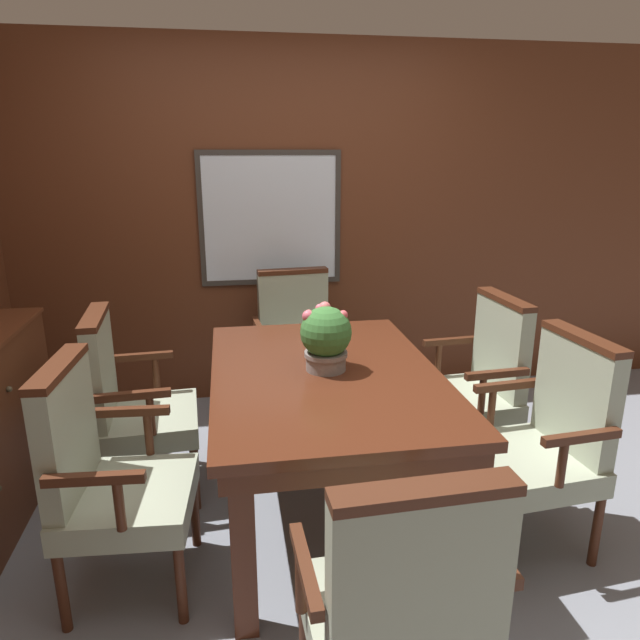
{
  "coord_description": "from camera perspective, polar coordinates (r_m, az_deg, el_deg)",
  "views": [
    {
      "loc": [
        -0.43,
        -2.21,
        1.74
      ],
      "look_at": [
        -0.01,
        0.34,
        0.97
      ],
      "focal_mm": 32.0,
      "sensor_mm": 36.0,
      "label": 1
    }
  ],
  "objects": [
    {
      "name": "chair_left_far",
      "position": [
        3.07,
        -18.46,
        -7.68
      ],
      "size": [
        0.53,
        0.58,
        0.99
      ],
      "rotation": [
        0.0,
        0.0,
        1.63
      ],
      "color": "#472314",
      "rests_on": "ground_plane"
    },
    {
      "name": "ground_plane",
      "position": [
        2.85,
        1.5,
        -21.06
      ],
      "size": [
        14.0,
        14.0,
        0.0
      ],
      "primitive_type": "plane",
      "color": "gray"
    },
    {
      "name": "dining_table",
      "position": [
        2.67,
        0.53,
        -7.14
      ],
      "size": [
        1.03,
        1.52,
        0.77
      ],
      "color": "#4C2314",
      "rests_on": "ground_plane"
    },
    {
      "name": "chair_head_near",
      "position": [
        1.78,
        8.19,
        -26.6
      ],
      "size": [
        0.57,
        0.51,
        0.99
      ],
      "rotation": [
        0.0,
        0.0,
        3.18
      ],
      "color": "#472314",
      "rests_on": "ground_plane"
    },
    {
      "name": "potted_plant",
      "position": [
        2.59,
        0.56,
        -1.72
      ],
      "size": [
        0.24,
        0.26,
        0.31
      ],
      "color": "gray",
      "rests_on": "dining_table"
    },
    {
      "name": "chair_head_far",
      "position": [
        3.78,
        -2.27,
        -2.18
      ],
      "size": [
        0.59,
        0.54,
        0.99
      ],
      "rotation": [
        0.0,
        0.0,
        0.09
      ],
      "color": "#472314",
      "rests_on": "ground_plane"
    },
    {
      "name": "chair_right_near",
      "position": [
        2.77,
        21.68,
        -10.78
      ],
      "size": [
        0.54,
        0.59,
        0.99
      ],
      "rotation": [
        0.0,
        0.0,
        -1.48
      ],
      "color": "#472314",
      "rests_on": "ground_plane"
    },
    {
      "name": "chair_right_far",
      "position": [
        3.29,
        15.49,
        -5.74
      ],
      "size": [
        0.53,
        0.58,
        0.99
      ],
      "rotation": [
        0.0,
        0.0,
        -1.5
      ],
      "color": "#472314",
      "rests_on": "ground_plane"
    },
    {
      "name": "wall_back",
      "position": [
        4.01,
        -3.1,
        9.23
      ],
      "size": [
        7.2,
        0.08,
        2.45
      ],
      "color": "#5B2D19",
      "rests_on": "ground_plane"
    },
    {
      "name": "chair_left_near",
      "position": [
        2.46,
        -20.66,
        -14.19
      ],
      "size": [
        0.53,
        0.58,
        0.99
      ],
      "rotation": [
        0.0,
        0.0,
        1.5
      ],
      "color": "#472314",
      "rests_on": "ground_plane"
    }
  ]
}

